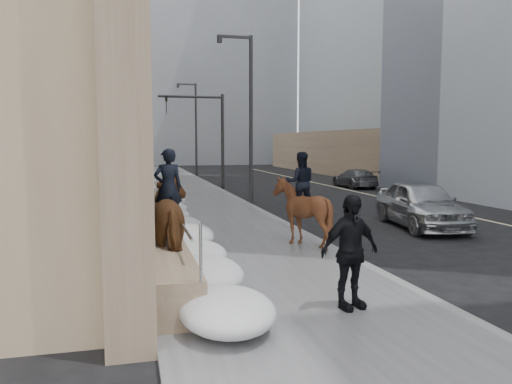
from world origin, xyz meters
TOP-DOWN VIEW (x-y plane):
  - ground at (0.00, 0.00)m, footprint 140.00×140.00m
  - sidewalk at (0.00, 10.00)m, footprint 5.00×80.00m
  - curb at (2.62, 10.00)m, footprint 0.24×80.00m
  - lane_line at (10.50, 10.00)m, footprint 0.15×70.00m
  - limestone_building at (-5.26, 19.96)m, footprint 6.10×44.00m
  - bg_building_mid at (4.00, 60.00)m, footprint 30.00×12.00m
  - bg_building_far at (-6.00, 72.00)m, footprint 24.00×12.00m
  - streetlight_mid at (2.74, 14.00)m, footprint 1.71×0.24m
  - streetlight_far at (2.74, 34.00)m, footprint 1.71×0.24m
  - traffic_signal at (2.07, 22.00)m, footprint 4.10×0.22m
  - snow_bank at (-1.42, 8.11)m, footprint 1.70×18.10m
  - mounted_horse_left at (-1.89, 1.51)m, footprint 1.58×2.77m
  - mounted_horse_right at (1.86, 3.78)m, footprint 1.91×2.05m
  - pedestrian at (0.87, -1.55)m, footprint 1.26×0.74m
  - car_silver at (7.13, 6.07)m, footprint 2.75×5.17m
  - car_grey at (11.63, 20.82)m, footprint 1.73×4.23m

SIDE VIEW (x-z plane):
  - ground at x=0.00m, z-range 0.00..0.00m
  - lane_line at x=10.50m, z-range 0.00..0.01m
  - sidewalk at x=0.00m, z-range 0.00..0.12m
  - curb at x=2.62m, z-range 0.00..0.12m
  - snow_bank at x=-1.42m, z-range 0.09..0.85m
  - car_grey at x=11.63m, z-range 0.00..1.22m
  - car_silver at x=7.13m, z-range 0.00..1.67m
  - pedestrian at x=0.87m, z-range 0.12..2.13m
  - mounted_horse_right at x=1.86m, z-range -0.11..2.51m
  - mounted_horse_left at x=-1.89m, z-range -0.11..2.65m
  - traffic_signal at x=2.07m, z-range 1.00..7.00m
  - streetlight_mid at x=2.74m, z-range 0.58..8.58m
  - streetlight_far at x=2.74m, z-range 0.58..8.58m
  - limestone_building at x=-5.26m, z-range -0.10..17.90m
  - bg_building_far at x=-6.00m, z-range 0.00..20.00m
  - bg_building_mid at x=4.00m, z-range 0.00..28.00m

